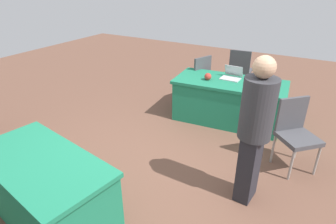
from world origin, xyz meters
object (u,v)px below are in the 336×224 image
Objects in this scene: person_attendee_standing at (255,127)px; scissors_red at (262,88)px; chair_tucked_right at (296,130)px; yarn_ball at (208,77)px; laptop_silver at (231,76)px; table_foreground at (228,101)px; chair_aisle at (240,69)px; table_mid_right at (46,189)px; chair_tucked_left at (197,76)px.

person_attendee_standing is 1.70m from scissors_red.
chair_tucked_right reaches higher than yarn_ball.
table_foreground is at bearing 105.02° from laptop_silver.
chair_aisle is 0.58× the size of person_attendee_standing.
table_mid_right is 2.23m from person_attendee_standing.
laptop_silver is (1.19, -0.98, 0.23)m from chair_tucked_right.
person_attendee_standing is 14.08× the size of yarn_ball.
person_attendee_standing is at bearing -142.43° from table_mid_right.
chair_aisle is at bearing -15.01° from chair_tucked_left.
table_mid_right is 1.74× the size of chair_tucked_left.
table_foreground is 0.42m from laptop_silver.
laptop_silver is at bearing -84.33° from chair_tucked_right.
chair_tucked_right is 2.53m from chair_aisle.
scissors_red is (-0.89, -0.06, -0.06)m from yarn_ball.
yarn_ball is at bearing -100.44° from table_mid_right.
table_mid_right is 3.32m from laptop_silver.
chair_tucked_right is at bearing 142.62° from laptop_silver.
chair_tucked_left is 0.97× the size of chair_aisle.
person_attendee_standing is at bearing -76.36° from scissors_red.
scissors_red is at bearing -175.96° from yarn_ball.
table_mid_right is 3.00m from yarn_ball.
chair_aisle is 2.97× the size of laptop_silver.
table_foreground is 2.03× the size of chair_tucked_right.
chair_aisle is (-0.69, -4.33, 0.20)m from table_mid_right.
chair_aisle reaches higher than scissors_red.
person_attendee_standing is 5.09× the size of laptop_silver.
table_foreground is 5.82× the size of laptop_silver.
table_foreground is 1.15× the size of table_mid_right.
chair_tucked_left is at bearing -21.23° from laptop_silver.
laptop_silver is at bearing -140.40° from yarn_ball.
chair_tucked_right reaches higher than scissors_red.
table_mid_right is 3.02m from chair_tucked_right.
scissors_red is at bearing -115.63° from table_mid_right.
laptop_silver is at bearing -91.84° from chair_tucked_left.
table_mid_right is 1.75× the size of chair_tucked_right.
table_foreground is 0.94m from chair_tucked_left.
chair_tucked_right is 2.88× the size of laptop_silver.
table_mid_right is at bearing 79.56° from yarn_ball.
laptop_silver is (0.85, -1.87, -0.16)m from person_attendee_standing.
chair_tucked_right is 0.56× the size of person_attendee_standing.
yarn_ball is (-0.54, -2.92, 0.42)m from table_mid_right.
chair_aisle reaches higher than chair_tucked_left.
chair_tucked_right is 1.70m from yarn_ball.
scissors_red is (-1.34, 0.53, 0.19)m from chair_tucked_left.
chair_tucked_right is 1.03m from person_attendee_standing.
yarn_ball is (1.17, -1.61, -0.14)m from person_attendee_standing.
person_attendee_standing is (-1.02, 3.02, 0.37)m from chair_aisle.
chair_aisle is 1.44m from yarn_ball.
table_foreground and table_mid_right have the same top height.
scissors_red reaches higher than table_foreground.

